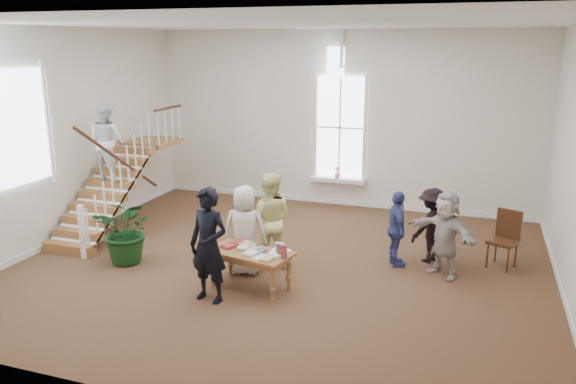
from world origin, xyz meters
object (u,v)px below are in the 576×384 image
at_px(police_officer, 209,245).
at_px(side_chair, 505,235).
at_px(elderly_woman, 245,230).
at_px(woman_cluster_a, 397,229).
at_px(library_table, 251,256).
at_px(floor_plant, 128,231).
at_px(person_yellow, 270,220).
at_px(woman_cluster_c, 445,234).
at_px(woman_cluster_b, 431,225).

relative_size(police_officer, side_chair, 1.74).
xyz_separation_m(elderly_woman, woman_cluster_a, (2.60, 1.26, -0.10)).
relative_size(library_table, police_officer, 0.81).
bearing_deg(floor_plant, police_officer, -23.32).
distance_m(library_table, person_yellow, 1.14).
xyz_separation_m(woman_cluster_c, floor_plant, (-5.84, -1.35, -0.15)).
height_order(police_officer, side_chair, police_officer).
relative_size(woman_cluster_a, floor_plant, 1.13).
distance_m(elderly_woman, woman_cluster_c, 3.66).
height_order(person_yellow, woman_cluster_b, person_yellow).
xyz_separation_m(library_table, police_officer, (-0.48, -0.66, 0.36)).
bearing_deg(woman_cluster_c, floor_plant, -130.20).
distance_m(library_table, woman_cluster_b, 3.65).
relative_size(library_table, woman_cluster_a, 1.06).
bearing_deg(woman_cluster_b, library_table, -14.07).
relative_size(woman_cluster_c, side_chair, 1.45).
height_order(person_yellow, woman_cluster_a, person_yellow).
relative_size(woman_cluster_c, floor_plant, 1.23).
height_order(library_table, side_chair, side_chair).
height_order(library_table, person_yellow, person_yellow).
distance_m(woman_cluster_a, side_chair, 2.07).
relative_size(library_table, elderly_woman, 0.93).
xyz_separation_m(police_officer, side_chair, (4.67, 3.15, -0.34)).
height_order(police_officer, person_yellow, police_officer).
xyz_separation_m(floor_plant, side_chair, (6.91, 2.19, -0.03)).
height_order(person_yellow, woman_cluster_c, person_yellow).
bearing_deg(person_yellow, floor_plant, 4.67).
bearing_deg(floor_plant, library_table, -6.49).
distance_m(elderly_woman, floor_plant, 2.36).
height_order(woman_cluster_a, woman_cluster_b, same).
xyz_separation_m(library_table, woman_cluster_a, (2.23, 1.86, 0.13)).
relative_size(police_officer, person_yellow, 1.06).
relative_size(woman_cluster_a, woman_cluster_c, 0.92).
distance_m(police_officer, woman_cluster_b, 4.44).
bearing_deg(side_chair, woman_cluster_c, -118.53).
xyz_separation_m(woman_cluster_b, side_chair, (1.37, 0.19, -0.11)).
distance_m(woman_cluster_a, woman_cluster_b, 0.75).
distance_m(library_table, floor_plant, 2.73).
xyz_separation_m(police_officer, elderly_woman, (0.10, 1.25, -0.13)).
xyz_separation_m(person_yellow, woman_cluster_a, (2.30, 0.76, -0.18)).
bearing_deg(person_yellow, woman_cluster_c, 178.07).
height_order(police_officer, floor_plant, police_officer).
distance_m(police_officer, person_yellow, 1.80).
bearing_deg(person_yellow, side_chair, -173.72).
bearing_deg(woman_cluster_b, side_chair, 134.63).
xyz_separation_m(person_yellow, woman_cluster_b, (2.90, 1.21, -0.18)).
bearing_deg(floor_plant, woman_cluster_c, 13.00).
height_order(elderly_woman, woman_cluster_b, elderly_woman).
relative_size(police_officer, woman_cluster_c, 1.20).
bearing_deg(side_chair, police_officer, -122.67).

